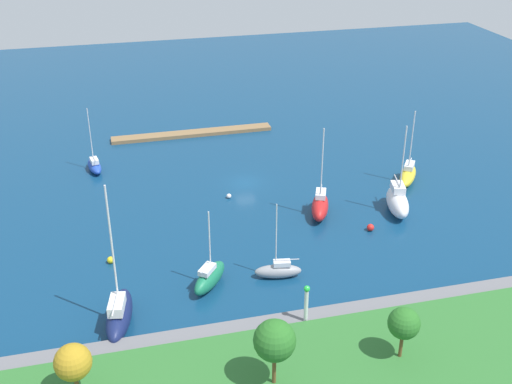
{
  "coord_description": "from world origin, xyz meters",
  "views": [
    {
      "loc": [
        16.93,
        72.91,
        36.91
      ],
      "look_at": [
        0.0,
        5.75,
        1.5
      ],
      "focal_mm": 44.68,
      "sensor_mm": 36.0,
      "label": 1
    }
  ],
  "objects": [
    {
      "name": "pier_dock",
      "position": [
        4.08,
        -18.27,
        0.27
      ],
      "size": [
        24.64,
        2.16,
        0.54
      ],
      "primitive_type": "cube",
      "color": "olive",
      "rests_on": "ground"
    },
    {
      "name": "sailboat_navy_lone_north",
      "position": [
        17.64,
        25.62,
        1.32
      ],
      "size": [
        3.53,
        7.7,
        13.96
      ],
      "rotation": [
        0.0,
        0.0,
        4.52
      ],
      "color": "#141E4C",
      "rests_on": "water"
    },
    {
      "name": "sailboat_green_west_end",
      "position": [
        8.71,
        21.67,
        1.1
      ],
      "size": [
        4.76,
        5.5,
        8.26
      ],
      "rotation": [
        0.0,
        0.0,
        4.06
      ],
      "color": "#19724C",
      "rests_on": "water"
    },
    {
      "name": "sailboat_gray_off_beacon",
      "position": [
        1.73,
        21.77,
        0.81
      ],
      "size": [
        4.91,
        2.25,
        8.36
      ],
      "rotation": [
        0.0,
        0.0,
        6.11
      ],
      "color": "gray",
      "rests_on": "water"
    },
    {
      "name": "mooring_buoy_yellow",
      "position": [
        18.0,
        15.02,
        0.37
      ],
      "size": [
        0.74,
        0.74,
        0.74
      ],
      "primitive_type": "sphere",
      "color": "yellow",
      "rests_on": "water"
    },
    {
      "name": "park_tree_east",
      "position": [
        6.47,
        37.11,
        5.36
      ],
      "size": [
        3.27,
        3.27,
        5.75
      ],
      "color": "brown",
      "rests_on": "shoreline_park"
    },
    {
      "name": "breakwater",
      "position": [
        0.0,
        30.31,
        0.53
      ],
      "size": [
        74.83,
        3.24,
        1.06
      ],
      "primitive_type": "cube",
      "color": "slate",
      "rests_on": "ground"
    },
    {
      "name": "shoreline_park",
      "position": [
        0.0,
        37.16,
        0.64
      ],
      "size": [
        57.77,
        13.12,
        1.27
      ],
      "primitive_type": "cube",
      "color": "#2D6B2D",
      "rests_on": "ground"
    },
    {
      "name": "park_tree_mideast",
      "position": [
        21.22,
        34.67,
        4.37
      ],
      "size": [
        2.82,
        2.82,
        4.53
      ],
      "color": "brown",
      "rests_on": "shoreline_park"
    },
    {
      "name": "mooring_buoy_red",
      "position": [
        -10.98,
        15.47,
        0.41
      ],
      "size": [
        0.83,
        0.83,
        0.83
      ],
      "primitive_type": "sphere",
      "color": "red",
      "rests_on": "water"
    },
    {
      "name": "sailboat_blue_near_pier",
      "position": [
        19.02,
        -8.61,
        0.81
      ],
      "size": [
        2.41,
        5.01,
        8.91
      ],
      "rotation": [
        0.0,
        0.0,
        4.89
      ],
      "color": "#2347B2",
      "rests_on": "water"
    },
    {
      "name": "sailboat_yellow_by_breakwater",
      "position": [
        -20.75,
        4.89,
        1.03
      ],
      "size": [
        5.21,
        6.35,
        9.93
      ],
      "rotation": [
        0.0,
        0.0,
        0.96
      ],
      "color": "yellow",
      "rests_on": "water"
    },
    {
      "name": "harbor_beacon",
      "position": [
        1.66,
        30.31,
        3.21
      ],
      "size": [
        0.56,
        0.56,
        3.73
      ],
      "color": "silver",
      "rests_on": "breakwater"
    },
    {
      "name": "water",
      "position": [
        0.0,
        0.0,
        0.0
      ],
      "size": [
        160.0,
        160.0,
        0.0
      ],
      "primitive_type": "plane",
      "color": "navy",
      "rests_on": "ground"
    },
    {
      "name": "park_tree_center",
      "position": [
        -4.31,
        36.78,
        4.6
      ],
      "size": [
        2.62,
        2.62,
        4.67
      ],
      "color": "brown",
      "rests_on": "shoreline_park"
    },
    {
      "name": "sailboat_red_inner_mooring",
      "position": [
        -6.58,
        10.62,
        1.27
      ],
      "size": [
        4.07,
        6.28,
        11.17
      ],
      "rotation": [
        0.0,
        0.0,
        1.18
      ],
      "color": "red",
      "rests_on": "water"
    },
    {
      "name": "mooring_buoy_white",
      "position": [
        2.98,
        3.71,
        0.3
      ],
      "size": [
        0.6,
        0.6,
        0.6
      ],
      "primitive_type": "sphere",
      "color": "white",
      "rests_on": "water"
    },
    {
      "name": "sailboat_white_center_basin",
      "position": [
        -15.8,
        12.09,
        1.44
      ],
      "size": [
        3.85,
        6.99,
        11.15
      ],
      "rotation": [
        0.0,
        0.0,
        1.33
      ],
      "color": "white",
      "rests_on": "water"
    }
  ]
}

